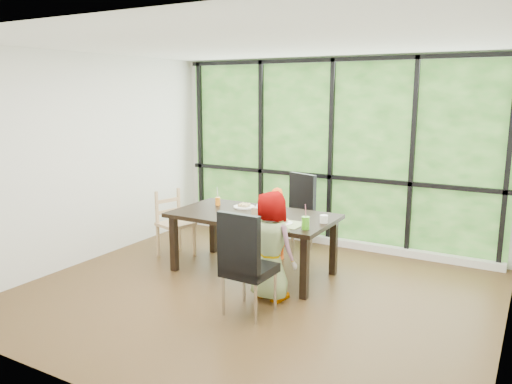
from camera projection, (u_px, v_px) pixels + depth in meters
ground at (255, 293)px, 5.64m from camera, size 5.00×5.00×0.00m
back_wall at (332, 152)px, 7.30m from camera, size 5.00×0.00×5.00m
foliage_backdrop at (332, 153)px, 7.28m from camera, size 4.80×0.02×2.65m
window_mullions at (331, 153)px, 7.24m from camera, size 4.80×0.06×2.65m
window_sill at (327, 240)px, 7.47m from camera, size 4.80×0.12×0.10m
dining_table at (253, 243)px, 6.22m from camera, size 2.04×1.18×0.75m
chair_window_leather at (293, 213)px, 7.08m from camera, size 0.58×0.58×1.08m
chair_interior_leather at (249, 262)px, 5.04m from camera, size 0.48×0.48×1.08m
chair_end_beech at (176, 224)px, 6.84m from camera, size 0.50×0.51×0.90m
child_toddler at (277, 223)px, 6.74m from camera, size 0.37×0.26×0.96m
child_older at (272, 246)px, 5.39m from camera, size 0.65×0.49×1.19m
placemat at (282, 223)px, 5.69m from camera, size 0.47×0.34×0.01m
plate_far at (244, 207)px, 6.48m from camera, size 0.27×0.27×0.02m
plate_near at (281, 223)px, 5.69m from camera, size 0.26×0.26×0.02m
orange_cup at (218, 201)px, 6.61m from camera, size 0.07×0.07×0.10m
green_cup at (306, 223)px, 5.46m from camera, size 0.09×0.09×0.14m
white_mug at (324, 219)px, 5.72m from camera, size 0.09×0.09×0.09m
tissue_box at (260, 213)px, 5.93m from camera, size 0.15×0.15×0.13m
crepe_rolls_far at (244, 205)px, 6.48m from camera, size 0.15×0.12×0.04m
crepe_rolls_near at (281, 221)px, 5.68m from camera, size 0.15×0.12×0.04m
straw_white at (218, 194)px, 6.59m from camera, size 0.01×0.04×0.20m
straw_pink at (306, 213)px, 5.44m from camera, size 0.01×0.04×0.20m
tissue at (260, 203)px, 5.91m from camera, size 0.12×0.12×0.11m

